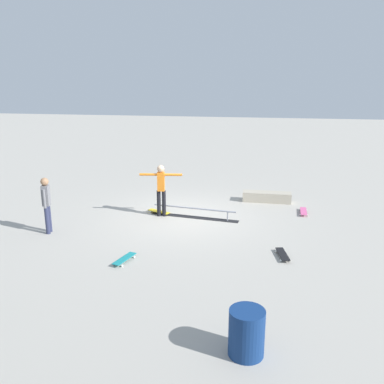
{
  "coord_description": "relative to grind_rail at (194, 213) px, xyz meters",
  "views": [
    {
      "loc": [
        -2.3,
        12.93,
        4.62
      ],
      "look_at": [
        -0.4,
        0.55,
        1.0
      ],
      "focal_mm": 39.97,
      "sensor_mm": 36.0,
      "label": 1
    }
  ],
  "objects": [
    {
      "name": "loose_skateboard_teal",
      "position": [
        1.24,
        3.51,
        -0.07
      ],
      "size": [
        0.43,
        0.82,
        0.09
      ],
      "rotation": [
        0.0,
        0.0,
        1.27
      ],
      "color": "teal",
      "rests_on": "ground_plane"
    },
    {
      "name": "skateboard_main",
      "position": [
        1.22,
        -0.2,
        -0.07
      ],
      "size": [
        0.81,
        0.52,
        0.09
      ],
      "rotation": [
        0.0,
        0.0,
        2.7
      ],
      "color": "yellow",
      "rests_on": "ground_plane"
    },
    {
      "name": "trash_bin",
      "position": [
        -1.86,
        6.67,
        0.27
      ],
      "size": [
        0.61,
        0.61,
        0.83
      ],
      "primitive_type": "cylinder",
      "color": "navy",
      "rests_on": "ground_plane"
    },
    {
      "name": "grind_rail",
      "position": [
        0.0,
        0.0,
        0.0
      ],
      "size": [
        2.9,
        0.67,
        0.34
      ],
      "rotation": [
        0.0,
        0.0,
        -0.15
      ],
      "color": "black",
      "rests_on": "ground_plane"
    },
    {
      "name": "skater_main",
      "position": [
        1.08,
        0.0,
        0.84
      ],
      "size": [
        1.36,
        0.23,
        1.69
      ],
      "rotation": [
        0.0,
        0.0,
        3.25
      ],
      "color": "black",
      "rests_on": "ground_plane"
    },
    {
      "name": "loose_skateboard_black",
      "position": [
        -2.67,
        2.63,
        -0.07
      ],
      "size": [
        0.37,
        0.82,
        0.09
      ],
      "rotation": [
        0.0,
        0.0,
        4.9
      ],
      "color": "black",
      "rests_on": "ground_plane"
    },
    {
      "name": "bystander_grey_shirt",
      "position": [
        4.01,
        1.96,
        0.79
      ],
      "size": [
        0.23,
        0.38,
        1.66
      ],
      "rotation": [
        0.0,
        0.0,
        1.71
      ],
      "color": "#2D3351",
      "rests_on": "ground_plane"
    },
    {
      "name": "ground_plane",
      "position": [
        0.4,
        -0.05,
        -0.14
      ],
      "size": [
        60.0,
        60.0,
        0.0
      ],
      "primitive_type": "plane",
      "color": "#ADA89E"
    },
    {
      "name": "skate_ledge",
      "position": [
        -2.33,
        -2.09,
        0.03
      ],
      "size": [
        1.73,
        0.49,
        0.36
      ],
      "primitive_type": "cube",
      "rotation": [
        0.0,
        0.0,
        -0.02
      ],
      "color": "#B2A893",
      "rests_on": "ground_plane"
    },
    {
      "name": "loose_skateboard_pink",
      "position": [
        -3.53,
        -0.95,
        -0.07
      ],
      "size": [
        0.29,
        0.81,
        0.09
      ],
      "rotation": [
        0.0,
        0.0,
        4.66
      ],
      "color": "#E05993",
      "rests_on": "ground_plane"
    }
  ]
}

